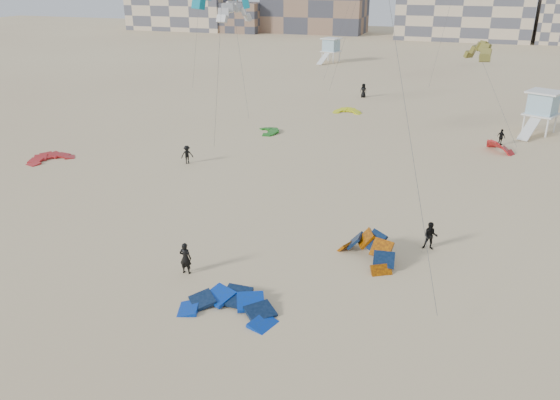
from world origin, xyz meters
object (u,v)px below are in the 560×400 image
(kite_ground_orange, at_px, (366,260))
(kite_ground_blue, at_px, (229,311))
(kitesurfer_main, at_px, (185,258))
(lifeguard_tower_near, at_px, (541,113))

(kite_ground_orange, bearing_deg, kite_ground_blue, -84.09)
(kitesurfer_main, distance_m, lifeguard_tower_near, 43.84)
(kite_ground_blue, bearing_deg, kite_ground_orange, 53.66)
(kite_ground_blue, height_order, lifeguard_tower_near, lifeguard_tower_near)
(kite_ground_blue, height_order, kitesurfer_main, kitesurfer_main)
(kitesurfer_main, bearing_deg, lifeguard_tower_near, -122.69)
(kitesurfer_main, height_order, lifeguard_tower_near, lifeguard_tower_near)
(kite_ground_blue, distance_m, kite_ground_orange, 9.37)
(kite_ground_blue, xyz_separation_m, lifeguard_tower_near, (17.30, 41.07, 2.20))
(lifeguard_tower_near, bearing_deg, kite_ground_blue, -88.89)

